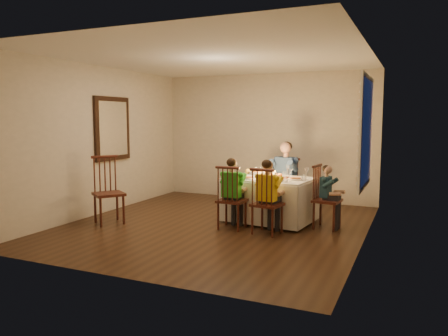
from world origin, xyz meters
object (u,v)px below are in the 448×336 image
at_px(chair_near_right, 267,234).
at_px(adult, 285,212).
at_px(chair_near_left, 232,228).
at_px(chair_end, 327,228).
at_px(chair_adult, 285,212).
at_px(child_yellow, 267,234).
at_px(child_green, 232,228).
at_px(dining_table, 269,190).
at_px(chair_extra, 110,223).
at_px(child_teal, 327,228).
at_px(serving_bowl, 257,173).

distance_m(chair_near_right, adult, 1.52).
distance_m(chair_near_left, chair_end, 1.46).
height_order(chair_adult, child_yellow, child_yellow).
height_order(child_green, child_yellow, child_yellow).
relative_size(chair_adult, child_yellow, 0.90).
relative_size(chair_near_right, child_yellow, 0.90).
bearing_deg(chair_near_right, dining_table, -65.07).
distance_m(chair_adult, child_yellow, 1.52).
bearing_deg(chair_near_left, chair_adult, -106.45).
bearing_deg(child_green, chair_near_left, -90.14).
relative_size(chair_near_right, adult, 0.77).
height_order(chair_near_right, adult, adult).
bearing_deg(chair_end, child_green, 120.77).
relative_size(chair_adult, adult, 0.77).
bearing_deg(chair_near_left, child_green, 89.86).
relative_size(chair_adult, chair_extra, 0.90).
bearing_deg(chair_near_right, chair_adult, -74.77).
bearing_deg(child_teal, child_yellow, 138.58).
bearing_deg(chair_end, chair_near_right, 138.58).
bearing_deg(dining_table, chair_extra, -145.80).
bearing_deg(serving_bowl, child_yellow, -63.27).
xyz_separation_m(chair_extra, child_yellow, (2.52, 0.43, 0.00)).
xyz_separation_m(chair_near_left, serving_bowl, (0.06, 0.99, 0.75)).
xyz_separation_m(dining_table, child_green, (-0.37, -0.69, -0.51)).
distance_m(chair_adult, chair_extra, 3.05).
bearing_deg(adult, dining_table, -80.22).
height_order(chair_adult, child_teal, chair_adult).
relative_size(chair_extra, child_teal, 1.11).
height_order(child_green, child_teal, child_green).
distance_m(chair_adult, adult, 0.00).
bearing_deg(chair_extra, child_teal, -35.64).
xyz_separation_m(adult, child_green, (-0.42, -1.44, 0.00)).
relative_size(dining_table, chair_end, 1.52).
xyz_separation_m(chair_adult, adult, (0.00, 0.00, 0.00)).
bearing_deg(chair_adult, chair_near_right, -69.88).
height_order(dining_table, chair_end, dining_table).
xyz_separation_m(dining_table, chair_end, (0.96, -0.10, -0.51)).
bearing_deg(dining_table, child_teal, 1.03).
xyz_separation_m(chair_adult, child_yellow, (0.17, -1.51, 0.00)).
distance_m(dining_table, chair_near_left, 0.94).
relative_size(chair_near_right, serving_bowl, 4.27).
bearing_deg(chair_near_right, child_teal, -129.08).
height_order(dining_table, chair_extra, dining_table).
height_order(chair_near_left, child_teal, chair_near_left).
xyz_separation_m(chair_near_right, serving_bowl, (-0.53, 1.06, 0.75)).
bearing_deg(child_yellow, child_green, 2.06).
distance_m(child_teal, serving_bowl, 1.53).
bearing_deg(child_yellow, chair_near_right, -171.09).
bearing_deg(child_yellow, chair_end, -129.08).
relative_size(chair_near_left, child_teal, 1.00).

